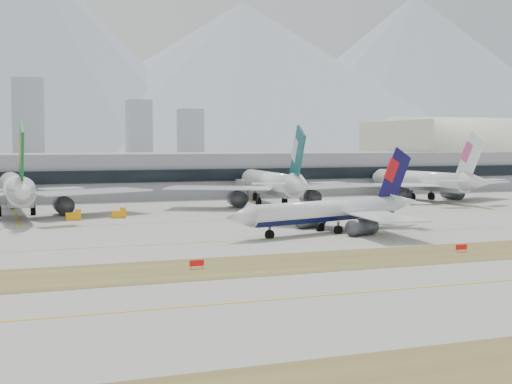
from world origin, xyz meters
name	(u,v)px	position (x,y,z in m)	size (l,w,h in m)	color
ground	(270,235)	(0.00, 0.00, 0.00)	(3000.00, 3000.00, 0.00)	#A19F97
apron_markings	(421,285)	(0.00, -53.95, 0.02)	(360.00, 122.22, 0.06)	brown
taxiing_airliner	(332,212)	(14.16, 0.44, 4.31)	(52.00, 44.27, 17.86)	white
widebody_eva	(16,191)	(-46.62, 58.01, 6.46)	(68.20, 66.59, 24.31)	white
widebody_cathay	(273,185)	(25.34, 62.32, 6.28)	(66.01, 64.87, 23.63)	white
widebody_china_air	(424,182)	(79.00, 64.61, 5.94)	(62.62, 61.34, 22.35)	white
terminal	(151,175)	(0.00, 114.84, 7.50)	(280.00, 43.10, 15.00)	gray
hangar	(478,184)	(154.56, 135.00, 0.14)	(91.00, 60.00, 60.00)	beige
hold_sign_left	(197,263)	(-24.12, -32.00, 0.88)	(2.20, 0.15, 1.35)	red
hold_sign_right	(461,247)	(22.45, -32.00, 0.88)	(2.20, 0.15, 1.35)	red
gse_extra	(119,214)	(-22.81, 44.53, 1.05)	(3.55, 2.00, 2.60)	#FDA60D
gse_c	(352,207)	(40.65, 41.52, 1.05)	(3.55, 2.00, 2.60)	#FDA60D
gse_b	(74,216)	(-33.95, 42.83, 1.05)	(3.55, 2.00, 2.60)	#FDA60D
mountain_ridge	(35,63)	(33.00, 1404.14, 181.85)	(2830.00, 1120.00, 470.00)	#9EA8B7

